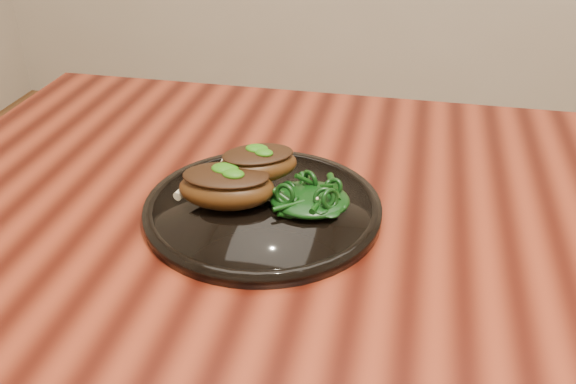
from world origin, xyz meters
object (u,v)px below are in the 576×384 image
(desk, at_px, (497,286))
(plate, at_px, (263,208))
(greens_heap, at_px, (310,195))
(lamb_chop_front, at_px, (226,186))

(desk, xyz_separation_m, plate, (-0.30, -0.02, 0.09))
(desk, relative_size, greens_heap, 16.08)
(greens_heap, bearing_deg, plate, -174.81)
(lamb_chop_front, bearing_deg, desk, 5.53)
(desk, height_order, greens_heap, greens_heap)
(desk, relative_size, plate, 5.41)
(lamb_chop_front, relative_size, greens_heap, 1.29)
(plate, height_order, lamb_chop_front, lamb_chop_front)
(desk, distance_m, lamb_chop_front, 0.37)
(lamb_chop_front, bearing_deg, plate, 13.58)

